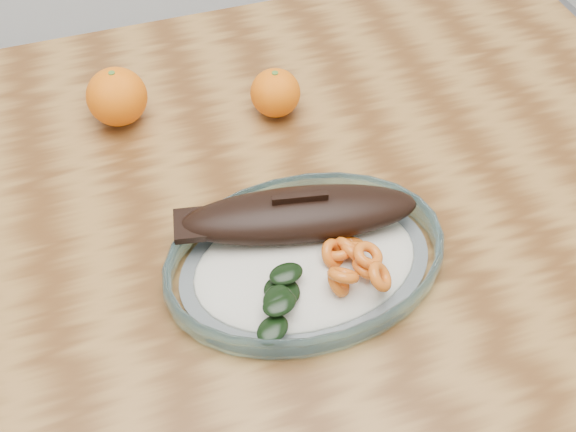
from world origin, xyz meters
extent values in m
cube|color=#583314|center=(0.00, 0.00, 0.73)|extent=(1.20, 0.80, 0.04)
cylinder|color=brown|center=(0.54, 0.34, 0.35)|extent=(0.06, 0.06, 0.71)
ellipsoid|color=white|center=(0.05, -0.11, 0.76)|extent=(0.56, 0.40, 0.01)
torus|color=#90CEDE|center=(0.05, -0.11, 0.77)|extent=(0.55, 0.55, 0.03)
ellipsoid|color=white|center=(0.05, -0.11, 0.77)|extent=(0.49, 0.35, 0.02)
ellipsoid|color=black|center=(0.06, -0.07, 0.80)|extent=(0.27, 0.12, 0.04)
ellipsoid|color=black|center=(0.06, -0.07, 0.79)|extent=(0.23, 0.10, 0.02)
cube|color=black|center=(-0.05, -0.05, 0.80)|extent=(0.06, 0.05, 0.01)
cube|color=black|center=(0.06, -0.07, 0.82)|extent=(0.06, 0.02, 0.02)
torus|color=#D8580F|center=(0.08, -0.12, 0.79)|extent=(0.04, 0.04, 0.04)
torus|color=#D8580F|center=(0.07, -0.16, 0.79)|extent=(0.04, 0.05, 0.04)
torus|color=#D8580F|center=(0.11, -0.15, 0.79)|extent=(0.04, 0.05, 0.03)
torus|color=#D8580F|center=(0.10, -0.13, 0.79)|extent=(0.04, 0.04, 0.03)
torus|color=#D8580F|center=(0.10, -0.12, 0.79)|extent=(0.05, 0.04, 0.04)
torus|color=#D8580F|center=(0.10, -0.12, 0.79)|extent=(0.04, 0.04, 0.04)
torus|color=#D8580F|center=(0.09, -0.12, 0.79)|extent=(0.05, 0.05, 0.03)
torus|color=#D8580F|center=(0.11, -0.15, 0.81)|extent=(0.04, 0.04, 0.03)
torus|color=#D8580F|center=(0.11, -0.18, 0.81)|extent=(0.04, 0.04, 0.03)
torus|color=#D8580F|center=(0.07, -0.16, 0.81)|extent=(0.04, 0.05, 0.03)
ellipsoid|color=black|center=(-0.01, -0.19, 0.79)|extent=(0.04, 0.04, 0.01)
ellipsoid|color=black|center=(0.01, -0.15, 0.79)|extent=(0.04, 0.05, 0.01)
ellipsoid|color=black|center=(0.00, -0.17, 0.80)|extent=(0.04, 0.05, 0.01)
ellipsoid|color=black|center=(0.02, -0.14, 0.80)|extent=(0.04, 0.03, 0.01)
ellipsoid|color=black|center=(0.01, -0.17, 0.80)|extent=(0.04, 0.04, 0.01)
sphere|color=orange|center=(-0.09, 0.19, 0.79)|extent=(0.08, 0.08, 0.08)
sphere|color=orange|center=(0.10, 0.14, 0.78)|extent=(0.06, 0.06, 0.06)
camera|label=1|loc=(-0.11, -0.56, 1.36)|focal=45.00mm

